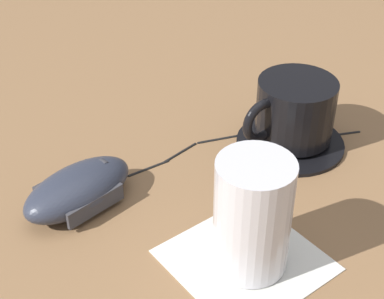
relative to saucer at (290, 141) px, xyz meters
name	(u,v)px	position (x,y,z in m)	size (l,w,h in m)	color
ground_plane	(214,200)	(0.12, 0.05, 0.00)	(3.00, 3.00, 0.00)	olive
saucer	(290,141)	(0.00, 0.00, 0.00)	(0.12, 0.12, 0.01)	black
coffee_cup	(294,110)	(0.00, 0.00, 0.04)	(0.12, 0.09, 0.07)	black
computer_mouse	(78,189)	(0.24, 0.01, 0.02)	(0.13, 0.10, 0.04)	#2D3342
mouse_cable	(243,144)	(0.05, -0.02, 0.00)	(0.28, 0.06, 0.00)	black
napkin_under_glass	(246,260)	(0.13, 0.14, 0.00)	(0.12, 0.12, 0.00)	silver
drinking_glass	(252,215)	(0.13, 0.14, 0.05)	(0.07, 0.07, 0.11)	silver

